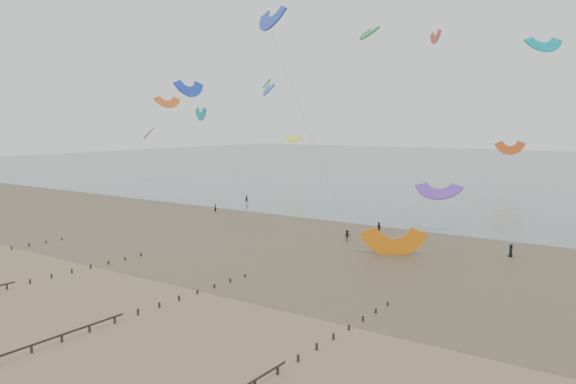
# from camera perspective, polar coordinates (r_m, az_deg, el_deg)

# --- Properties ---
(ground) EXTENTS (500.00, 500.00, 0.00)m
(ground) POSITION_cam_1_polar(r_m,az_deg,el_deg) (60.61, -14.70, -10.31)
(ground) COLOR brown
(ground) RESTS_ON ground
(sea_and_shore) EXTENTS (500.00, 665.00, 0.03)m
(sea_and_shore) POSITION_cam_1_polar(r_m,az_deg,el_deg) (88.31, 0.75, -4.59)
(sea_and_shore) COLOR #475654
(sea_and_shore) RESTS_ON ground
(kitesurfer_lead) EXTENTS (0.67, 0.51, 1.66)m
(kitesurfer_lead) POSITION_cam_1_polar(r_m,az_deg,el_deg) (113.27, -7.39, -1.63)
(kitesurfer_lead) COLOR black
(kitesurfer_lead) RESTS_ON ground
(grounded_kite) EXTENTS (9.48, 8.89, 4.15)m
(grounded_kite) POSITION_cam_1_polar(r_m,az_deg,el_deg) (78.22, 10.66, -6.25)
(grounded_kite) COLOR orange
(grounded_kite) RESTS_ON ground
(kites_airborne) EXTENTS (219.56, 126.41, 44.16)m
(kites_airborne) POSITION_cam_1_polar(r_m,az_deg,el_deg) (144.79, 7.58, 9.33)
(kites_airborne) COLOR #00939C
(kites_airborne) RESTS_ON ground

